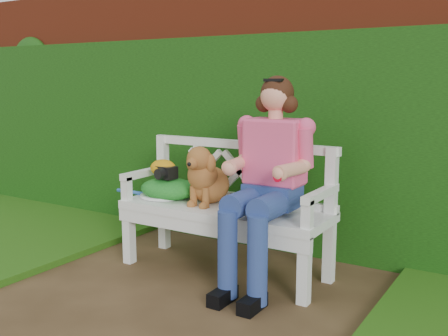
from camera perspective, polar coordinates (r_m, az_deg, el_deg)
The scene contains 11 objects.
ground at distance 3.09m, azimuth -9.74°, elevation -16.51°, with size 60.00×60.00×0.00m, color #3C2917.
brick_wall at distance 4.38m, azimuth 6.58°, elevation 6.23°, with size 10.00×0.30×2.20m, color maroon.
ivy_hedge at distance 4.21m, azimuth 5.23°, elevation 2.70°, with size 10.00×0.18×1.70m, color #1E5C12.
grass_left at distance 5.35m, azimuth -22.83°, elevation -5.53°, with size 2.60×2.00×0.05m, color #15450D.
garden_bench at distance 3.73m, azimuth -0.00°, elevation -7.75°, with size 1.58×0.60×0.48m, color white, non-canonical shape.
seated_woman at distance 3.43m, azimuth 5.17°, elevation -1.90°, with size 0.57×0.76×1.34m, color #EF355A, non-canonical shape.
dog at distance 3.69m, azimuth -1.80°, elevation -0.68°, with size 0.28×0.39×0.43m, color #AD733E, non-canonical shape.
tennis_racket at distance 3.95m, azimuth -7.33°, elevation -3.02°, with size 0.61×0.25×0.03m, color silver, non-canonical shape.
green_bag at distance 3.91m, azimuth -6.02°, elevation -2.19°, with size 0.45×0.35×0.15m, color #1B661A, non-canonical shape.
camera_item at distance 3.86m, azimuth -6.24°, elevation -0.47°, with size 0.14×0.10×0.09m, color black.
baseball_glove at distance 3.92m, azimuth -6.64°, elevation -0.02°, with size 0.21×0.15×0.13m, color orange.
Camera 1 is at (1.86, -2.06, 1.35)m, focal length 42.00 mm.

